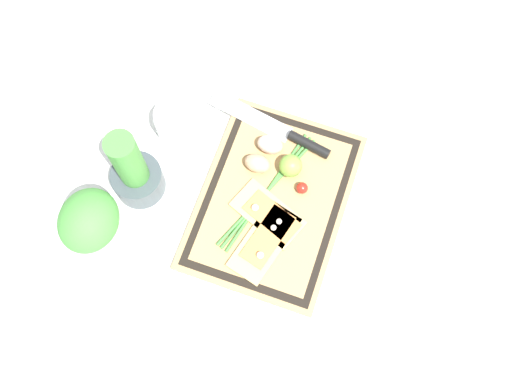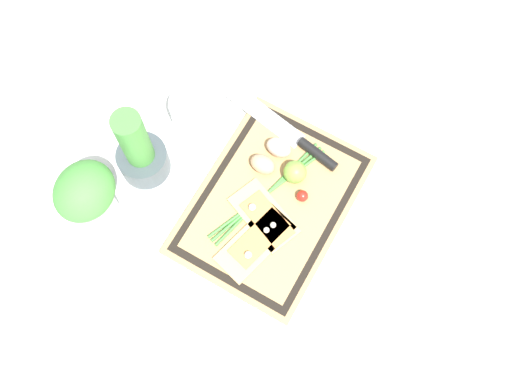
% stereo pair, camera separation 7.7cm
% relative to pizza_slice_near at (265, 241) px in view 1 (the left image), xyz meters
% --- Properties ---
extents(ground_plane, '(6.00, 6.00, 0.00)m').
position_rel_pizza_slice_near_xyz_m(ground_plane, '(0.09, 0.01, -0.02)').
color(ground_plane, white).
extents(cutting_board, '(0.43, 0.31, 0.02)m').
position_rel_pizza_slice_near_xyz_m(cutting_board, '(0.09, 0.01, -0.01)').
color(cutting_board, tan).
rests_on(cutting_board, ground_plane).
extents(pizza_slice_near, '(0.19, 0.12, 0.02)m').
position_rel_pizza_slice_near_xyz_m(pizza_slice_near, '(0.00, 0.00, 0.00)').
color(pizza_slice_near, tan).
rests_on(pizza_slice_near, cutting_board).
extents(pizza_slice_far, '(0.13, 0.17, 0.02)m').
position_rel_pizza_slice_near_xyz_m(pizza_slice_far, '(0.06, 0.01, 0.00)').
color(pizza_slice_far, tan).
rests_on(pizza_slice_far, cutting_board).
extents(knife, '(0.09, 0.30, 0.02)m').
position_rel_pizza_slice_near_xyz_m(knife, '(0.25, 0.03, 0.00)').
color(knife, silver).
rests_on(knife, cutting_board).
extents(egg_brown, '(0.04, 0.06, 0.04)m').
position_rel_pizza_slice_near_xyz_m(egg_brown, '(0.16, 0.07, 0.02)').
color(egg_brown, tan).
rests_on(egg_brown, cutting_board).
extents(egg_pink, '(0.04, 0.06, 0.04)m').
position_rel_pizza_slice_near_xyz_m(egg_pink, '(0.21, 0.06, 0.02)').
color(egg_pink, beige).
rests_on(egg_pink, cutting_board).
extents(lime, '(0.05, 0.05, 0.05)m').
position_rel_pizza_slice_near_xyz_m(lime, '(0.17, 0.00, 0.02)').
color(lime, '#7FB742').
rests_on(lime, cutting_board).
extents(cherry_tomato_red, '(0.03, 0.03, 0.03)m').
position_rel_pizza_slice_near_xyz_m(cherry_tomato_red, '(0.14, -0.04, 0.01)').
color(cherry_tomato_red, red).
rests_on(cherry_tomato_red, cutting_board).
extents(scallion_bunch, '(0.31, 0.13, 0.01)m').
position_rel_pizza_slice_near_xyz_m(scallion_bunch, '(0.11, 0.03, -0.00)').
color(scallion_bunch, '#47933D').
rests_on(scallion_bunch, cutting_board).
extents(herb_pot, '(0.11, 0.11, 0.23)m').
position_rel_pizza_slice_near_xyz_m(herb_pot, '(0.03, 0.30, 0.06)').
color(herb_pot, '#3D474C').
rests_on(herb_pot, ground_plane).
extents(sauce_jar, '(0.09, 0.09, 0.09)m').
position_rel_pizza_slice_near_xyz_m(sauce_jar, '(0.19, 0.28, 0.02)').
color(sauce_jar, silver).
rests_on(sauce_jar, ground_plane).
extents(herb_glass, '(0.13, 0.11, 0.22)m').
position_rel_pizza_slice_near_xyz_m(herb_glass, '(-0.11, 0.32, 0.11)').
color(herb_glass, silver).
rests_on(herb_glass, ground_plane).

